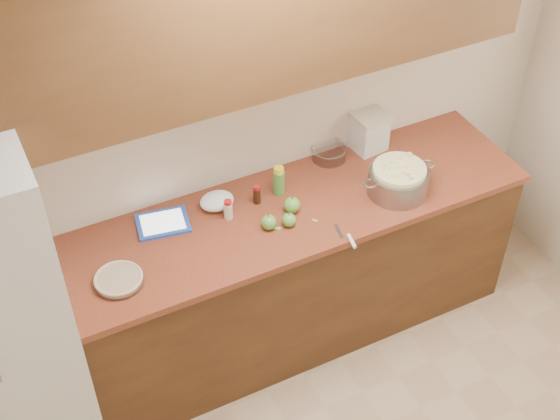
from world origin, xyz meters
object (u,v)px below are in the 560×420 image
colander (398,180)px  tablet (163,223)px  pie (119,280)px  flour_canister (369,131)px

colander → tablet: size_ratio=1.46×
pie → tablet: 0.41m
tablet → colander: bearing=-4.5°
pie → tablet: size_ratio=0.82×
colander → flour_canister: bearing=81.7°
flour_canister → colander: bearing=-98.3°
colander → tablet: (-1.16, 0.30, -0.06)m
flour_canister → tablet: 1.22m
pie → tablet: (0.31, 0.27, -0.01)m
pie → flour_canister: (1.52, 0.36, 0.09)m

